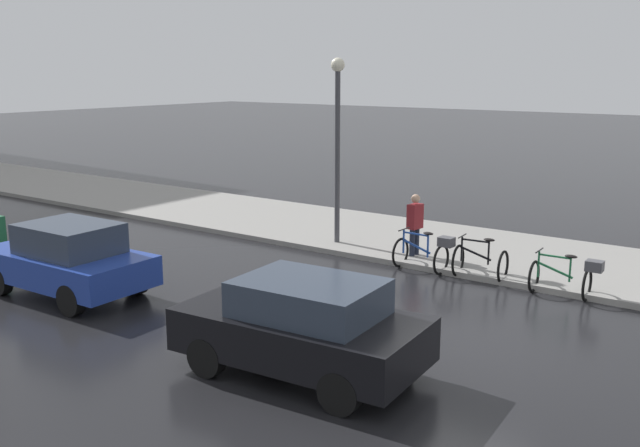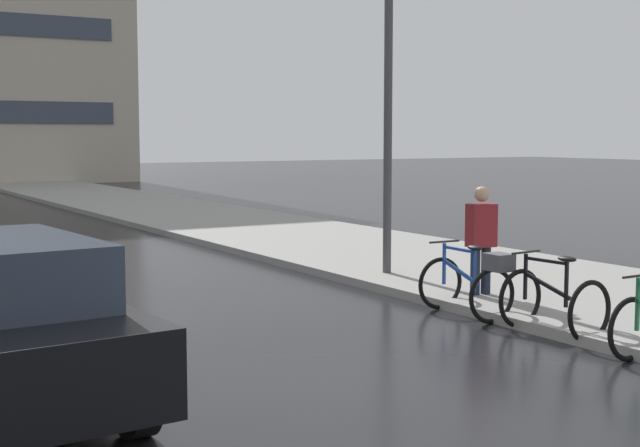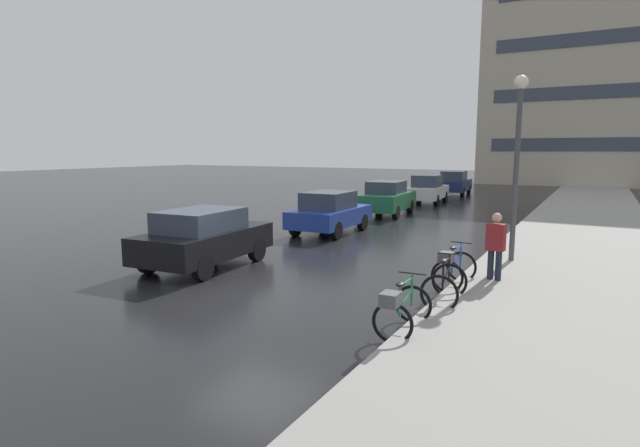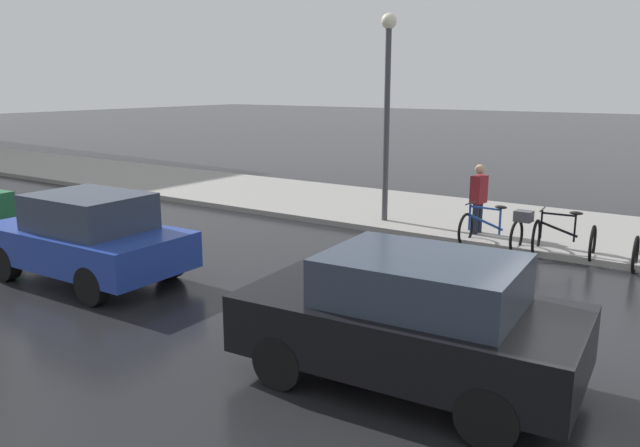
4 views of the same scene
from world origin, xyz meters
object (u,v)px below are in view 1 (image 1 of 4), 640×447
(car_blue, at_px, (68,259))
(pedestrian, at_px, (415,224))
(streetlamp, at_px, (337,128))
(bicycle_second, at_px, (480,262))
(bicycle_third, at_px, (426,252))
(bicycle_nearest, at_px, (568,276))
(car_black, at_px, (303,326))

(car_blue, relative_size, pedestrian, 2.29)
(streetlamp, bearing_deg, car_blue, 161.67)
(pedestrian, xyz_separation_m, streetlamp, (0.02, 2.38, 2.26))
(bicycle_second, bearing_deg, streetlamp, 81.93)
(bicycle_third, bearing_deg, bicycle_nearest, -90.22)
(bicycle_second, bearing_deg, car_blue, 132.93)
(bicycle_nearest, xyz_separation_m, streetlamp, (0.81, 6.45, 2.73))
(bicycle_nearest, height_order, pedestrian, pedestrian)
(pedestrian, relative_size, streetlamp, 0.34)
(car_black, bearing_deg, bicycle_nearest, -19.17)
(bicycle_second, height_order, car_black, car_black)
(bicycle_third, bearing_deg, pedestrian, 43.38)
(bicycle_nearest, distance_m, car_blue, 10.59)
(bicycle_second, xyz_separation_m, pedestrian, (0.60, 2.02, 0.54))
(bicycle_nearest, relative_size, bicycle_third, 1.00)
(car_black, bearing_deg, bicycle_second, -1.37)
(car_blue, relative_size, streetlamp, 0.77)
(car_blue, bearing_deg, bicycle_third, -41.72)
(bicycle_third, relative_size, car_blue, 0.37)
(bicycle_second, distance_m, pedestrian, 2.18)
(bicycle_nearest, height_order, car_black, car_black)
(pedestrian, bearing_deg, bicycle_second, -106.51)
(bicycle_nearest, height_order, bicycle_third, bicycle_third)
(bicycle_second, relative_size, car_black, 0.29)
(bicycle_second, distance_m, streetlamp, 5.26)
(car_blue, distance_m, pedestrian, 8.24)
(bicycle_third, xyz_separation_m, streetlamp, (0.80, 3.11, 2.71))
(bicycle_third, distance_m, car_blue, 8.08)
(bicycle_second, height_order, bicycle_third, bicycle_second)
(bicycle_third, distance_m, pedestrian, 1.16)
(bicycle_nearest, relative_size, streetlamp, 0.29)
(pedestrian, bearing_deg, streetlamp, 89.42)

